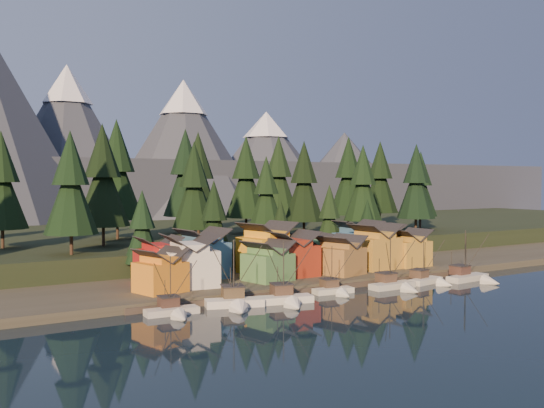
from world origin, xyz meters
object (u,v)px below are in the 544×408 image
boat_2 (287,291)px  boat_3 (336,284)px  boat_0 (174,303)px  boat_4 (396,279)px  boat_5 (430,274)px  house_front_1 (189,259)px  house_back_0 (158,258)px  boat_6 (473,271)px  house_front_0 (160,269)px  boat_1 (236,293)px  house_back_1 (202,252)px

boat_2 → boat_3: size_ratio=1.19×
boat_3 → boat_0: bearing=-172.0°
boat_3 → boat_4: size_ratio=0.88×
boat_2 → boat_5: bearing=15.8°
house_front_1 → boat_0: bearing=-114.4°
house_back_0 → boat_6: bearing=-20.8°
boat_2 → boat_6: boat_6 is taller
boat_6 → house_back_0: size_ratio=1.35×
boat_3 → house_front_0: bearing=165.3°
boat_5 → house_front_0: boat_5 is taller
boat_3 → house_front_1: 27.26m
boat_0 → house_front_0: bearing=81.2°
boat_0 → boat_1: size_ratio=0.82×
house_front_0 → house_back_1: house_back_1 is taller
boat_0 → boat_3: 32.35m
boat_2 → boat_6: (45.36, -1.13, -0.09)m
boat_0 → boat_5: bearing=3.1°
boat_1 → house_back_0: bearing=119.8°
boat_4 → house_back_0: house_back_0 is taller
boat_0 → house_front_1: bearing=61.4°
boat_3 → house_back_0: (-25.99, 21.62, 4.15)m
boat_5 → house_back_1: house_back_1 is taller
boat_3 → house_back_1: size_ratio=0.99×
house_front_1 → boat_6: bearing=-9.8°
boat_4 → house_back_1: size_ratio=1.13×
boat_1 → house_back_1: bearing=96.5°
boat_4 → house_back_0: 45.87m
house_back_0 → house_back_1: (9.27, 0.05, 0.61)m
house_front_0 → boat_1: bearing=-70.4°
boat_1 → boat_6: boat_1 is taller
boat_0 → boat_6: size_ratio=0.86×
boat_4 → boat_5: bearing=5.1°
house_front_0 → house_front_1: (6.57, 2.41, 1.05)m
boat_1 → boat_2: (8.83, -1.90, -0.19)m
boat_1 → boat_3: 21.43m
boat_1 → house_back_0: 23.23m
boat_0 → boat_3: (32.33, 0.96, -0.02)m
boat_4 → house_back_0: bearing=148.5°
boat_3 → boat_6: size_ratio=0.83×
house_back_1 → house_back_0: bearing=175.3°
boat_0 → house_front_1: size_ratio=0.97×
boat_2 → boat_4: (25.50, 0.46, -0.16)m
boat_1 → boat_2: boat_1 is taller
house_front_0 → boat_3: bearing=-35.3°
house_front_0 → house_front_1: house_front_1 is taller
boat_0 → boat_2: (19.76, -1.81, 0.30)m
boat_3 → house_back_0: 34.06m
boat_4 → house_front_0: (-42.55, 13.70, 3.43)m
boat_1 → house_back_1: (4.68, 22.53, 4.26)m
house_front_1 → house_back_1: size_ratio=1.06×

